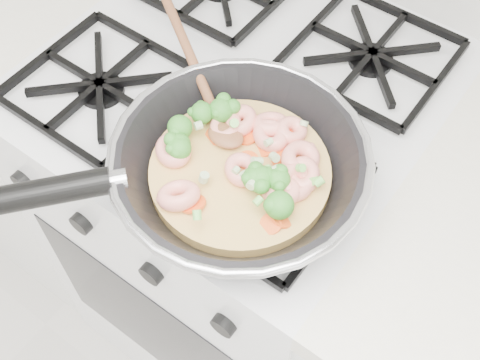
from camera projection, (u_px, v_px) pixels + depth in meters
The scene contains 2 objects.
stove at pixel (239, 219), 1.31m from camera, with size 0.60×0.60×0.92m.
skillet at pixel (236, 166), 0.78m from camera, with size 0.46×0.47×0.10m.
Camera 1 is at (0.39, 1.17, 1.60)m, focal length 45.38 mm.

